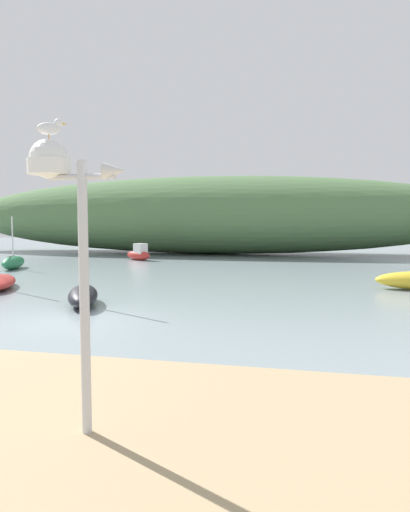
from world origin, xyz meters
TOP-DOWN VIEW (x-y plane):
  - ground_plane at (0.00, 0.00)m, footprint 120.00×120.00m
  - distant_hill at (-1.93, 27.42)m, footprint 47.96×10.00m
  - mast_structure at (3.51, -6.41)m, footprint 1.23×0.52m
  - seagull_on_radar at (3.38, -6.40)m, footprint 0.35×0.23m
  - motorboat_by_sandbar at (-5.33, 19.47)m, footprint 2.57×2.05m
  - sailboat_inner_mooring at (-10.46, 12.04)m, footprint 1.74×3.10m
  - sailboat_outer_mooring at (-0.80, 2.25)m, footprint 2.10×3.08m

SIDE VIEW (x-z plane):
  - ground_plane at x=0.00m, z-range 0.00..0.00m
  - sailboat_outer_mooring at x=-0.80m, z-range -1.36..2.05m
  - sailboat_inner_mooring at x=-10.46m, z-range -1.17..1.97m
  - motorboat_by_sandbar at x=-5.33m, z-range -0.15..1.09m
  - mast_structure at x=3.51m, z-range 1.36..4.95m
  - distant_hill at x=-1.93m, z-range 0.00..6.82m
  - seagull_on_radar at x=3.38m, z-range 3.81..4.06m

